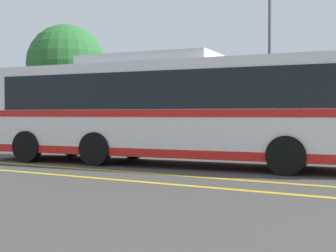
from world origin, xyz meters
The scene contains 8 objects.
ground_plane centered at (0.00, 0.00, 0.00)m, with size 220.00×220.00×0.00m, color #423F3D.
lane_strip_0 centered at (1.38, -2.52, 0.00)m, with size 0.20×32.14×0.01m, color gold.
lane_strip_1 centered at (1.38, -3.89, 0.00)m, with size 0.20×32.14×0.01m, color gold.
curb_strip centered at (1.38, 5.06, 0.07)m, with size 40.14×0.36×0.15m, color #99999E.
transit_bus centered at (1.37, -0.32, 1.74)m, with size 12.62×3.80×3.35m.
parked_car_1 centered at (-6.10, 3.81, 0.65)m, with size 4.10×2.07×1.25m.
street_lamp centered at (2.44, 6.54, 5.41)m, with size 0.53×0.53×7.46m.
tree_1 centered at (-8.97, 6.74, 4.29)m, with size 4.23×4.23×6.41m.
Camera 1 is at (8.39, -12.77, 1.52)m, focal length 50.00 mm.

